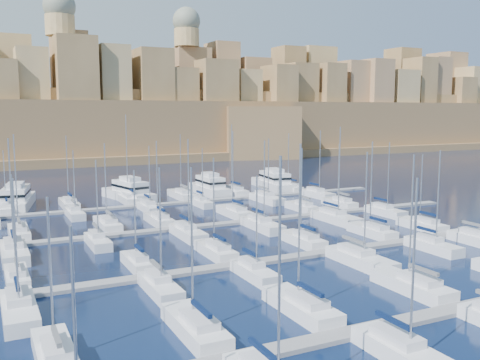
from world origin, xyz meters
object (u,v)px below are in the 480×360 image
sailboat_2 (302,306)px  motor_yacht_b (129,192)px  motor_yacht_a (16,199)px  motor_yacht_c (209,187)px  sailboat_0 (55,356)px  motor_yacht_d (274,182)px

sailboat_2 → motor_yacht_b: (1.78, 69.30, 0.96)m
motor_yacht_b → sailboat_2: bearing=-91.5°
motor_yacht_a → motor_yacht_c: (39.71, -1.08, -0.00)m
sailboat_0 → sailboat_2: sailboat_2 is taller
motor_yacht_a → motor_yacht_c: 39.72m
motor_yacht_b → motor_yacht_d: 35.03m
sailboat_2 → motor_yacht_b: sailboat_2 is taller
sailboat_0 → motor_yacht_d: 91.46m
motor_yacht_b → motor_yacht_c: same height
sailboat_0 → sailboat_2: 21.65m
sailboat_0 → motor_yacht_a: bearing=88.6°
sailboat_0 → motor_yacht_a: (1.67, 70.32, 1.00)m
sailboat_0 → motor_yacht_d: bearing=50.3°
motor_yacht_a → sailboat_2: bearing=-74.0°
sailboat_0 → motor_yacht_b: bearing=71.4°
motor_yacht_c → motor_yacht_b: bearing=178.3°
sailboat_0 → motor_yacht_b: 73.60m
sailboat_2 → motor_yacht_a: size_ratio=0.91×
motor_yacht_c → motor_yacht_a: bearing=178.4°
motor_yacht_b → motor_yacht_d: bearing=0.9°
sailboat_0 → motor_yacht_c: sailboat_0 is taller
sailboat_0 → motor_yacht_c: size_ratio=0.87×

